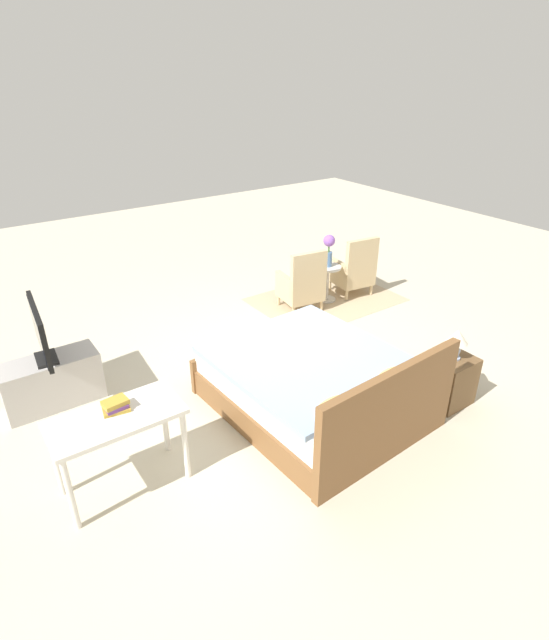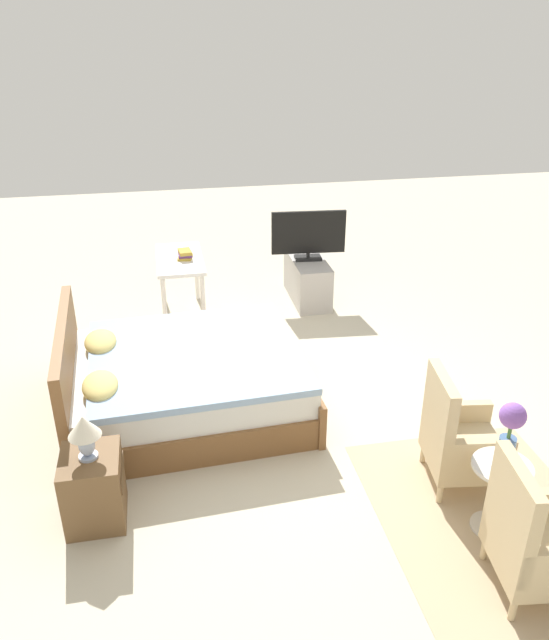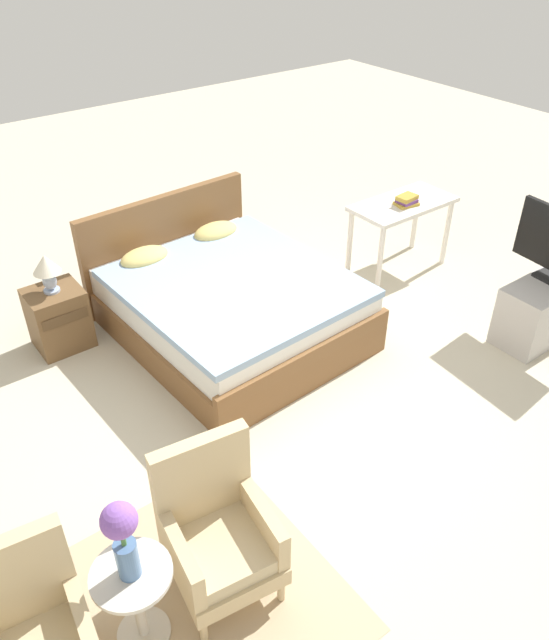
{
  "view_description": "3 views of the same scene",
  "coord_description": "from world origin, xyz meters",
  "views": [
    {
      "loc": [
        2.82,
        4.11,
        3.19
      ],
      "look_at": [
        0.04,
        0.15,
        0.71
      ],
      "focal_mm": 28.0,
      "sensor_mm": 36.0,
      "label": 1
    },
    {
      "loc": [
        -4.69,
        1.02,
        3.22
      ],
      "look_at": [
        0.23,
        0.07,
        0.75
      ],
      "focal_mm": 35.0,
      "sensor_mm": 36.0,
      "label": 2
    },
    {
      "loc": [
        -2.27,
        -2.88,
        3.23
      ],
      "look_at": [
        -0.04,
        0.1,
        0.62
      ],
      "focal_mm": 35.0,
      "sensor_mm": 36.0,
      "label": 3
    }
  ],
  "objects": [
    {
      "name": "tv_stand",
      "position": [
        2.24,
        -0.74,
        0.27
      ],
      "size": [
        0.96,
        0.4,
        0.53
      ],
      "color": "#B7B2AD",
      "rests_on": "ground_plane"
    },
    {
      "name": "table_lamp",
      "position": [
        -1.16,
        1.61,
        0.75
      ],
      "size": [
        0.22,
        0.22,
        0.33
      ],
      "color": "#9EADC6",
      "rests_on": "nightstand"
    },
    {
      "name": "nightstand",
      "position": [
        -1.16,
        1.61,
        0.27
      ],
      "size": [
        0.44,
        0.41,
        0.53
      ],
      "color": "brown",
      "rests_on": "ground_plane"
    },
    {
      "name": "armchair_by_window_right",
      "position": [
        -1.27,
        -1.03,
        0.38
      ],
      "size": [
        0.61,
        0.61,
        0.92
      ],
      "color": "#CCB284",
      "rests_on": "floor_rug"
    },
    {
      "name": "ground_plane",
      "position": [
        0.0,
        0.0,
        0.0
      ],
      "size": [
        16.0,
        16.0,
        0.0
      ],
      "primitive_type": "plane",
      "color": "beige"
    },
    {
      "name": "bed",
      "position": [
        0.07,
        0.93,
        0.3
      ],
      "size": [
        1.81,
        2.12,
        0.96
      ],
      "color": "brown",
      "rests_on": "ground_plane"
    },
    {
      "name": "side_table",
      "position": [
        -1.78,
        -1.08,
        0.34
      ],
      "size": [
        0.4,
        0.4,
        0.55
      ],
      "color": "beige",
      "rests_on": "ground_plane"
    },
    {
      "name": "armchair_by_window_left",
      "position": [
        -2.27,
        -1.03,
        0.38
      ],
      "size": [
        0.6,
        0.6,
        0.92
      ],
      "color": "#CCB284",
      "rests_on": "floor_rug"
    },
    {
      "name": "flower_vase",
      "position": [
        -1.78,
        -1.08,
        0.84
      ],
      "size": [
        0.17,
        0.17,
        0.48
      ],
      "color": "#4C709E",
      "rests_on": "side_table"
    },
    {
      "name": "tv_flatscreen",
      "position": [
        2.24,
        -0.74,
        0.84
      ],
      "size": [
        0.22,
        0.89,
        0.6
      ],
      "color": "black",
      "rests_on": "tv_stand"
    },
    {
      "name": "book_stack",
      "position": [
        2.01,
        0.75,
        0.78
      ],
      "size": [
        0.23,
        0.19,
        0.1
      ],
      "color": "#B79333",
      "rests_on": "vanity_desk"
    },
    {
      "name": "vanity_desk",
      "position": [
        2.04,
        0.82,
        0.62
      ],
      "size": [
        1.04,
        0.52,
        0.73
      ],
      "color": "silver",
      "rests_on": "ground_plane"
    },
    {
      "name": "floor_rug",
      "position": [
        -1.78,
        -1.09,
        0.0
      ],
      "size": [
        2.1,
        1.5,
        0.01
      ],
      "color": "tan",
      "rests_on": "ground_plane"
    }
  ]
}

